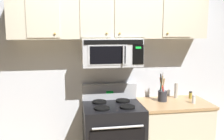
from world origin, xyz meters
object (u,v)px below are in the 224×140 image
Objects in this scene: over_range_microwave at (111,52)px; pepper_mill at (176,90)px; salt_shaker at (194,99)px; spice_jar at (190,95)px; stove_range at (113,137)px; utensil_crock_charcoal at (162,94)px.

pepper_mill is at bearing 4.80° from over_range_microwave.
salt_shaker is (1.07, -0.21, -0.62)m from over_range_microwave.
salt_shaker is at bearing -106.80° from spice_jar.
stove_range is 1.11m from over_range_microwave.
utensil_crock_charcoal is 0.28m from pepper_mill.
salt_shaker is 1.09× the size of spice_jar.
pepper_mill is (0.95, 0.20, 0.54)m from stove_range.
utensil_crock_charcoal is at bearing -171.73° from spice_jar.
stove_range reaches higher than pepper_mill.
pepper_mill is (-0.12, 0.29, 0.05)m from salt_shaker.
over_range_microwave reaches higher than utensil_crock_charcoal.
over_range_microwave reaches higher than pepper_mill.
over_range_microwave reaches higher than salt_shaker.
stove_range is 1.18m from salt_shaker.
stove_range is 10.11× the size of salt_shaker.
over_range_microwave is 0.90m from utensil_crock_charcoal.
over_range_microwave is at bearing -175.20° from pepper_mill.
utensil_crock_charcoal is 3.87× the size of spice_jar.
pepper_mill is 0.21m from spice_jar.
utensil_crock_charcoal reaches higher than pepper_mill.
stove_range is 1.24m from spice_jar.
utensil_crock_charcoal is 0.45m from spice_jar.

